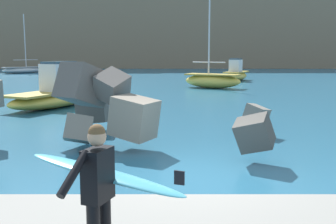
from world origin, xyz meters
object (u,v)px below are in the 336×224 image
boat_near_centre (238,74)px  boat_mid_centre (214,80)px  boat_far_left (26,69)px  surfer_with_board (103,185)px  boat_near_left (58,94)px

boat_near_centre → boat_mid_centre: 8.41m
boat_near_centre → boat_far_left: (-25.28, 13.66, -0.18)m
boat_mid_centre → boat_far_left: boat_far_left is taller
surfer_with_board → boat_far_left: size_ratio=0.28×
boat_near_centre → surfer_with_board: bearing=-102.0°
boat_far_left → surfer_with_board: bearing=-69.4°
boat_mid_centre → boat_far_left: 30.85m
boat_near_left → boat_mid_centre: (9.09, 10.68, -0.08)m
boat_far_left → boat_near_left: bearing=-67.9°
boat_near_left → boat_far_left: (-13.06, 32.15, -0.20)m
boat_near_centre → boat_mid_centre: size_ratio=0.64×
boat_near_left → boat_mid_centre: 14.03m
boat_mid_centre → boat_far_left: (-22.16, 21.47, -0.12)m
boat_near_left → boat_near_centre: size_ratio=1.36×
boat_near_centre → boat_far_left: bearing=151.6°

